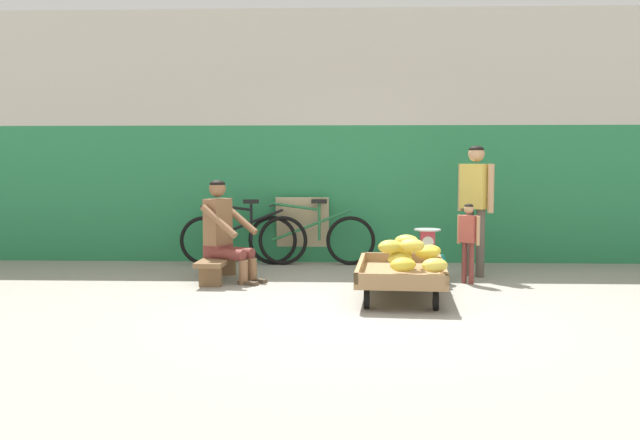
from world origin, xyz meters
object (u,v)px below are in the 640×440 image
Objects in this scene: banana_cart at (401,274)px; bicycle_near_left at (243,238)px; low_bench at (218,263)px; customer_child at (468,234)px; customer_adult at (476,195)px; weighing_scale at (427,241)px; plastic_crate at (427,268)px; sign_board at (303,230)px; shopping_bag at (437,276)px; bicycle_far_left at (311,238)px; vendor_seated at (224,231)px.

bicycle_near_left is at bearing 131.26° from banana_cart.
customer_child is at bearing -1.98° from low_bench.
banana_cart is 1.69× the size of customer_child.
weighing_scale is at bearing -148.32° from customer_adult.
customer_adult is at bearing 71.86° from customer_child.
low_bench is 3.09× the size of plastic_crate.
sign_board is 2.39m from shopping_bag.
plastic_crate is (2.36, 0.03, -0.05)m from low_bench.
customer_adult reaches higher than sign_board.
sign_board is (-0.12, 0.21, 0.08)m from bicycle_far_left.
plastic_crate is at bearing 69.57° from banana_cart.
bicycle_far_left reaches higher than plastic_crate.
shopping_bag is at bearing -7.95° from low_bench.
customer_child is at bearing -16.54° from plastic_crate.
customer_adult is at bearing 31.60° from plastic_crate.
vendor_seated reaches higher than sign_board.
customer_child is at bearing 33.71° from shopping_bag.
low_bench is (-1.99, 0.96, -0.04)m from banana_cart.
banana_cart is at bearing -132.85° from customer_child.
vendor_seated is at bearing -118.16° from sign_board.
bicycle_far_left is 2.14m from shopping_bag.
low_bench is 0.73× the size of customer_adult.
banana_cart is 2.85m from bicycle_near_left.
customer_child is (2.71, -0.06, -0.02)m from vendor_seated.
vendor_seated is 2.28m from weighing_scale.
sign_board is (0.87, 1.44, 0.24)m from low_bench.
vendor_seated is at bearing -178.26° from weighing_scale.
banana_cart is 1.35× the size of low_bench.
plastic_crate is (0.37, 1.00, -0.09)m from banana_cart.
bicycle_near_left is 1.89× the size of sign_board.
plastic_crate is at bearing 163.46° from customer_child.
plastic_crate is at bearing 1.76° from vendor_seated.
banana_cart is 0.90× the size of bicycle_far_left.
shopping_bag is (-0.36, -0.24, -0.43)m from customer_child.
sign_board is 3.67× the size of shopping_bag.
customer_child is at bearing -38.55° from sign_board.
sign_board is (-1.12, 2.40, 0.20)m from banana_cart.
sign_board is at bearing 153.56° from customer_adult.
bicycle_far_left is 2.25m from customer_child.
sign_board is (0.76, 0.26, 0.08)m from bicycle_near_left.
banana_cart is 1.70× the size of sign_board.
bicycle_far_left is (-1.00, 2.20, 0.11)m from banana_cart.
bicycle_near_left is 1.00× the size of bicycle_far_left.
vendor_seated is (0.08, -0.04, 0.37)m from low_bench.
low_bench is 1.70m from sign_board.
weighing_scale is 0.86m from customer_adult.
sign_board reaches higher than low_bench.
plastic_crate is at bearing -41.27° from bicycle_far_left.
vendor_seated is at bearing -178.24° from plastic_crate.
weighing_scale is 1.82m from bicycle_far_left.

